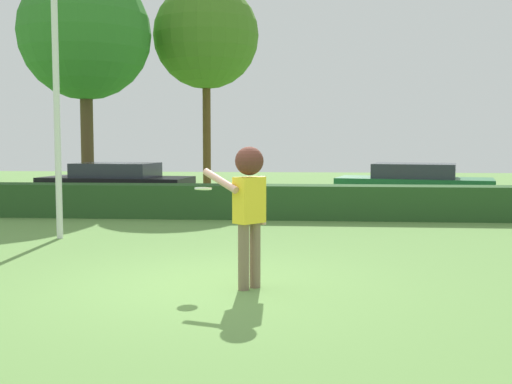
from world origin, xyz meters
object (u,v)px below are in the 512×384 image
frisbee (203,189)px  parked_car_green (414,184)px  lamppost (55,55)px  parked_car_black (117,183)px  maple_tree (85,35)px  oak_tree (206,36)px  person (249,197)px

frisbee → parked_car_green: (4.33, 9.50, -0.55)m
lamppost → parked_car_black: bearing=96.8°
maple_tree → oak_tree: bearing=30.2°
parked_car_black → maple_tree: size_ratio=0.60×
maple_tree → person: bearing=-61.7°
maple_tree → oak_tree: 4.06m
person → lamppost: bearing=136.5°
parked_car_black → oak_tree: size_ratio=0.60×
parked_car_green → oak_tree: (-6.44, 3.73, 4.73)m
person → frisbee: (-0.65, 0.45, 0.07)m
person → lamppost: (-4.03, 3.82, 2.32)m
frisbee → maple_tree: size_ratio=0.03×
parked_car_black → parked_car_green: (8.39, 0.29, 0.00)m
frisbee → parked_car_black: 10.08m
lamppost → maple_tree: 8.31m
parked_car_green → oak_tree: size_ratio=0.62×
person → lamppost: 6.02m
parked_car_green → maple_tree: bearing=170.4°
frisbee → parked_car_black: size_ratio=0.05×
lamppost → maple_tree: (-2.24, 7.82, 1.71)m
maple_tree → lamppost: bearing=-74.0°
frisbee → oak_tree: 14.03m
oak_tree → parked_car_black: bearing=-116.0°
person → lamppost: size_ratio=0.28×
parked_car_green → maple_tree: 11.04m
person → parked_car_black: bearing=116.0°
person → parked_car_black: person is taller
parked_car_black → oak_tree: bearing=64.0°
lamppost → maple_tree: size_ratio=0.87×
person → frisbee: size_ratio=7.72×
lamppost → maple_tree: maple_tree is taller
parked_car_black → maple_tree: bearing=128.0°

